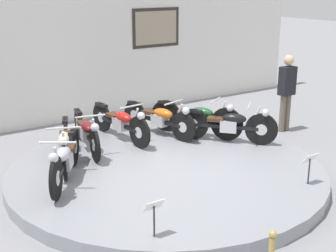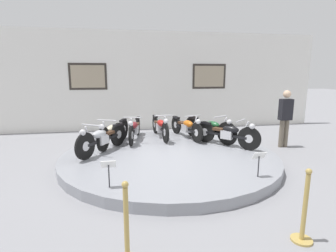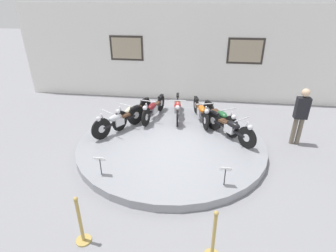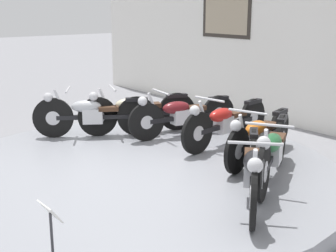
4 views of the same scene
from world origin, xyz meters
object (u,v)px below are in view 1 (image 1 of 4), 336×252
(motorcycle_silver, at_px, (65,158))
(motorcycle_red, at_px, (121,122))
(motorcycle_green, at_px, (197,117))
(info_placard_front_centre, at_px, (310,162))
(motorcycle_cream, at_px, (65,143))
(motorcycle_maroon, at_px, (87,131))
(info_placard_front_left, at_px, (154,210))
(motorcycle_orange, at_px, (160,118))
(visitor_standing, at_px, (287,88))
(motorcycle_black, at_px, (229,124))

(motorcycle_silver, bearing_deg, motorcycle_red, 37.70)
(motorcycle_green, distance_m, info_placard_front_centre, 2.89)
(motorcycle_cream, height_order, motorcycle_maroon, motorcycle_cream)
(motorcycle_silver, height_order, motorcycle_maroon, motorcycle_silver)
(info_placard_front_left, xyz_separation_m, info_placard_front_centre, (2.86, 0.00, 0.00))
(motorcycle_maroon, bearing_deg, info_placard_front_left, -100.43)
(motorcycle_silver, bearing_deg, info_placard_front_left, -83.22)
(motorcycle_orange, bearing_deg, visitor_standing, -15.13)
(motorcycle_orange, relative_size, visitor_standing, 1.09)
(motorcycle_red, bearing_deg, motorcycle_black, -37.71)
(motorcycle_red, xyz_separation_m, visitor_standing, (3.68, -0.95, 0.39))
(motorcycle_cream, xyz_separation_m, visitor_standing, (5.11, -0.30, 0.38))
(motorcycle_black, distance_m, info_placard_front_centre, 2.24)
(motorcycle_maroon, xyz_separation_m, motorcycle_red, (0.82, 0.17, 0.00))
(motorcycle_maroon, bearing_deg, motorcycle_black, -24.36)
(motorcycle_red, distance_m, info_placard_front_centre, 3.81)
(info_placard_front_left, xyz_separation_m, visitor_standing, (5.11, 2.59, 0.41))
(motorcycle_cream, relative_size, info_placard_front_centre, 3.64)
(visitor_standing, bearing_deg, motorcycle_maroon, 170.21)
(motorcycle_green, distance_m, visitor_standing, 2.30)
(info_placard_front_left, bearing_deg, motorcycle_green, 45.30)
(visitor_standing, bearing_deg, motorcycle_green, 172.32)
(motorcycle_green, relative_size, visitor_standing, 1.03)
(visitor_standing, bearing_deg, info_placard_front_left, -153.16)
(motorcycle_cream, height_order, info_placard_front_left, motorcycle_cream)
(info_placard_front_centre, xyz_separation_m, visitor_standing, (2.25, 2.59, 0.41))
(motorcycle_cream, relative_size, visitor_standing, 1.07)
(motorcycle_red, bearing_deg, motorcycle_green, -24.38)
(motorcycle_orange, distance_m, motorcycle_black, 1.44)
(motorcycle_green, relative_size, info_placard_front_left, 3.48)
(motorcycle_cream, bearing_deg, motorcycle_silver, -112.06)
(motorcycle_green, height_order, motorcycle_black, motorcycle_green)
(motorcycle_cream, distance_m, motorcycle_maroon, 0.78)
(motorcycle_red, height_order, info_placard_front_centre, motorcycle_red)
(motorcycle_red, bearing_deg, info_placard_front_left, -112.09)
(motorcycle_green, bearing_deg, motorcycle_silver, -167.94)
(info_placard_front_centre, distance_m, visitor_standing, 3.45)
(motorcycle_green, xyz_separation_m, motorcycle_black, (0.27, -0.67, -0.02))
(motorcycle_red, relative_size, motorcycle_green, 1.10)
(motorcycle_black, bearing_deg, motorcycle_orange, 127.91)
(motorcycle_cream, bearing_deg, visitor_standing, -3.37)
(visitor_standing, bearing_deg, motorcycle_orange, 164.87)
(motorcycle_cream, xyz_separation_m, info_placard_front_left, (-0.01, -2.89, -0.02))
(motorcycle_silver, bearing_deg, motorcycle_green, 12.06)
(motorcycle_cream, height_order, motorcycle_red, motorcycle_cream)
(motorcycle_black, distance_m, info_placard_front_left, 3.84)
(motorcycle_orange, bearing_deg, motorcycle_cream, -168.03)
(motorcycle_black, relative_size, info_placard_front_left, 2.98)
(motorcycle_orange, distance_m, info_placard_front_left, 4.04)
(motorcycle_red, distance_m, motorcycle_green, 1.56)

